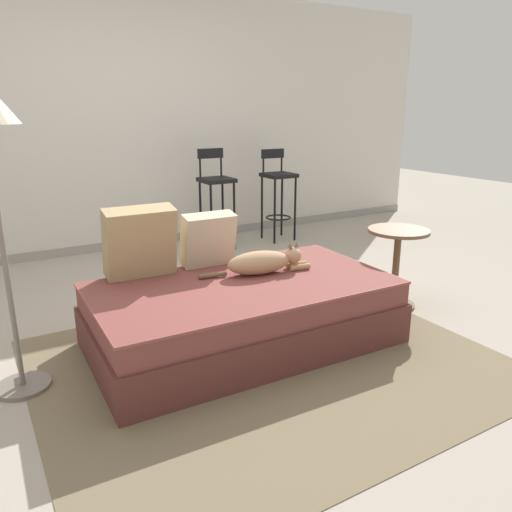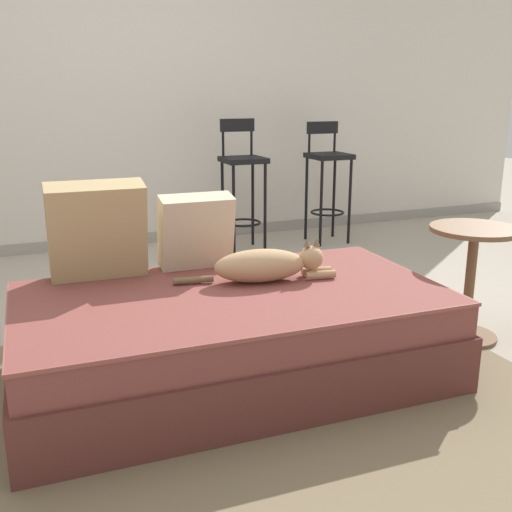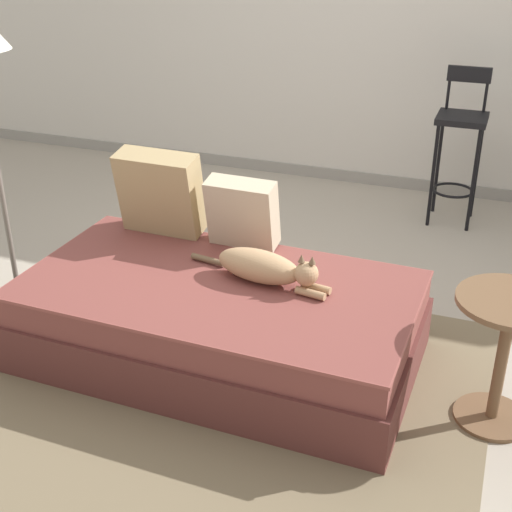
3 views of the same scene
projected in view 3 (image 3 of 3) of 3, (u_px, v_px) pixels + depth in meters
name	position (u px, v px, depth m)	size (l,w,h in m)	color
ground_plane	(249.00, 316.00, 3.81)	(16.00, 16.00, 0.00)	#A89E8E
wall_back_panel	(360.00, 9.00, 5.12)	(8.00, 0.10, 2.60)	silver
wall_baseboard_trim	(348.00, 176.00, 5.63)	(8.00, 0.02, 0.09)	gray
area_rug	(194.00, 391.00, 3.22)	(2.55, 2.11, 0.01)	#75664C
couch	(219.00, 320.00, 3.38)	(1.87, 1.05, 0.41)	brown
throw_pillow_corner	(160.00, 193.00, 3.70)	(0.44, 0.24, 0.45)	tan
throw_pillow_middle	(242.00, 213.00, 3.57)	(0.35, 0.20, 0.37)	beige
cat	(265.00, 267.00, 3.27)	(0.74, 0.23, 0.19)	tan
bar_stool_near_window	(460.00, 137.00, 4.71)	(0.32, 0.32, 1.03)	black
side_table	(505.00, 344.00, 2.88)	(0.44, 0.44, 0.59)	brown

